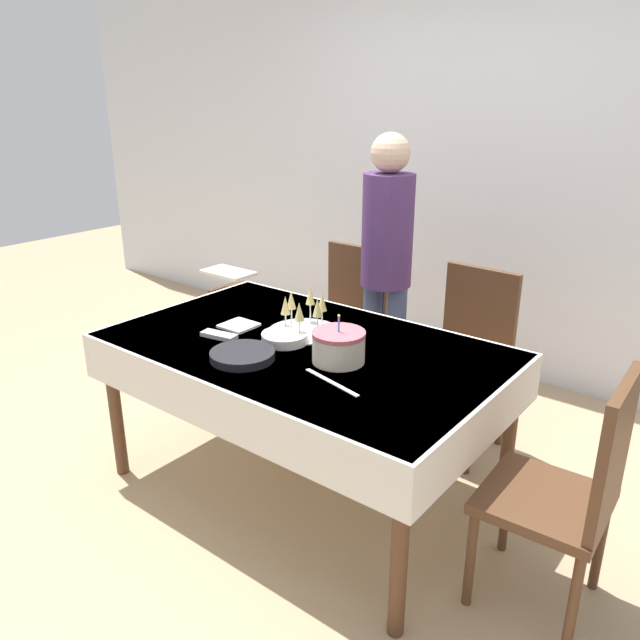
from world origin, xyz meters
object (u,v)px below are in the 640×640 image
object	(u,v)px
dining_chair_right_end	(572,487)
champagne_tray	(304,315)
person_standing	(387,252)
dining_chair_far_right	(467,353)
high_chair	(239,302)
dining_chair_far_left	(346,321)
birthday_cake	(339,347)
plate_stack_dessert	(285,338)
plate_stack_main	(242,355)

from	to	relation	value
dining_chair_right_end	champagne_tray	world-z (taller)	dining_chair_right_end
dining_chair_right_end	person_standing	distance (m)	1.67
dining_chair_far_right	champagne_tray	size ratio (longest dim) A/B	2.85
dining_chair_far_right	high_chair	distance (m)	1.59
dining_chair_far_left	dining_chair_right_end	bearing A→B (deg)	-28.50
birthday_cake	plate_stack_dessert	distance (m)	0.32
champagne_tray	plate_stack_dessert	size ratio (longest dim) A/B	1.61
plate_stack_main	plate_stack_dessert	xyz separation A→B (m)	(0.01, 0.25, 0.00)
high_chair	person_standing	bearing A→B (deg)	6.51
plate_stack_main	person_standing	size ratio (longest dim) A/B	0.17
dining_chair_right_end	champagne_tray	xyz separation A→B (m)	(-1.28, 0.11, 0.31)
dining_chair_far_left	high_chair	distance (m)	0.82
dining_chair_right_end	high_chair	size ratio (longest dim) A/B	1.33
dining_chair_far_left	plate_stack_dessert	size ratio (longest dim) A/B	4.60
dining_chair_far_right	dining_chair_right_end	bearing A→B (deg)	-46.88
birthday_cake	plate_stack_dessert	size ratio (longest dim) A/B	1.07
plate_stack_main	plate_stack_dessert	size ratio (longest dim) A/B	1.32
person_standing	high_chair	xyz separation A→B (m)	(-1.05, -0.12, -0.47)
champagne_tray	plate_stack_dessert	world-z (taller)	champagne_tray
dining_chair_right_end	plate_stack_dessert	xyz separation A→B (m)	(-1.27, -0.04, 0.25)
dining_chair_far_right	dining_chair_right_end	world-z (taller)	same
champagne_tray	person_standing	xyz separation A→B (m)	(-0.06, 0.79, 0.13)
person_standing	high_chair	size ratio (longest dim) A/B	2.24
dining_chair_far_right	birthday_cake	xyz separation A→B (m)	(-0.15, -0.92, 0.30)
plate_stack_dessert	high_chair	bearing A→B (deg)	144.02
high_chair	birthday_cake	bearing A→B (deg)	-30.28
dining_chair_far_left	high_chair	size ratio (longest dim) A/B	1.33
dining_chair_far_right	champagne_tray	bearing A→B (deg)	-122.69
dining_chair_far_left	plate_stack_main	xyz separation A→B (m)	(0.29, -1.14, 0.25)
champagne_tray	plate_stack_main	xyz separation A→B (m)	(-0.00, -0.40, -0.06)
dining_chair_far_left	plate_stack_main	bearing A→B (deg)	-75.56
dining_chair_right_end	birthday_cake	size ratio (longest dim) A/B	4.29
dining_chair_right_end	dining_chair_far_right	bearing A→B (deg)	133.12
dining_chair_far_left	dining_chair_far_right	bearing A→B (deg)	-0.01
dining_chair_far_left	champagne_tray	distance (m)	0.86
high_chair	champagne_tray	bearing A→B (deg)	-30.90
birthday_cake	plate_stack_dessert	bearing A→B (deg)	175.92
plate_stack_dessert	champagne_tray	bearing A→B (deg)	94.88
dining_chair_far_right	dining_chair_right_end	distance (m)	1.17
dining_chair_far_left	plate_stack_dessert	distance (m)	0.98
dining_chair_right_end	plate_stack_main	world-z (taller)	dining_chair_right_end
dining_chair_right_end	plate_stack_dessert	size ratio (longest dim) A/B	4.60
dining_chair_far_left	plate_stack_dessert	world-z (taller)	dining_chair_far_left
dining_chair_far_right	champagne_tray	xyz separation A→B (m)	(-0.48, -0.74, 0.31)
dining_chair_far_left	dining_chair_right_end	world-z (taller)	same
dining_chair_far_right	champagne_tray	world-z (taller)	dining_chair_far_right
champagne_tray	high_chair	distance (m)	1.34
dining_chair_right_end	plate_stack_main	distance (m)	1.34
dining_chair_far_right	dining_chair_right_end	xyz separation A→B (m)	(0.80, -0.86, 0.00)
dining_chair_far_right	plate_stack_main	bearing A→B (deg)	-112.77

